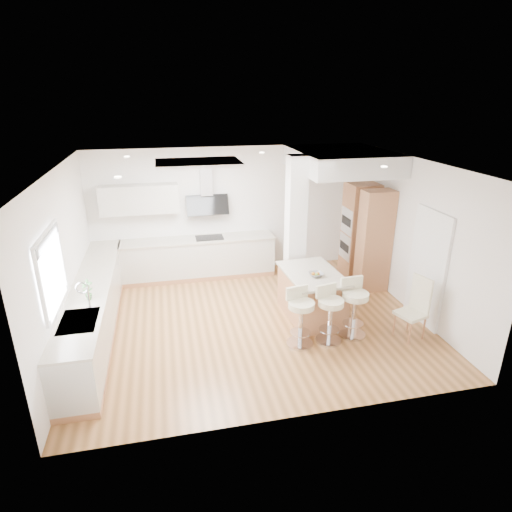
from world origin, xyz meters
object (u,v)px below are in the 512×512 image
object	(u,v)px
bar_stool_b	(330,311)
dining_chair	(416,305)
peninsula	(311,294)
bar_stool_a	(300,314)
bar_stool_c	(354,305)

from	to	relation	value
bar_stool_b	dining_chair	world-z (taller)	dining_chair
peninsula	dining_chair	world-z (taller)	dining_chair
dining_chair	bar_stool_b	bearing A→B (deg)	156.19
peninsula	dining_chair	size ratio (longest dim) A/B	1.36
bar_stool_a	bar_stool_b	world-z (taller)	bar_stool_a
bar_stool_b	peninsula	bearing A→B (deg)	76.69
bar_stool_c	dining_chair	distance (m)	1.02
peninsula	bar_stool_c	xyz separation A→B (m)	(0.47, -0.77, 0.13)
dining_chair	bar_stool_c	bearing A→B (deg)	148.00
bar_stool_b	bar_stool_c	bearing A→B (deg)	-2.31
peninsula	bar_stool_b	distance (m)	0.87
bar_stool_a	bar_stool_c	xyz separation A→B (m)	(0.96, 0.08, 0.02)
bar_stool_b	dining_chair	xyz separation A→B (m)	(1.45, -0.17, 0.03)
bar_stool_b	bar_stool_a	bearing A→B (deg)	165.22
peninsula	bar_stool_a	world-z (taller)	bar_stool_a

